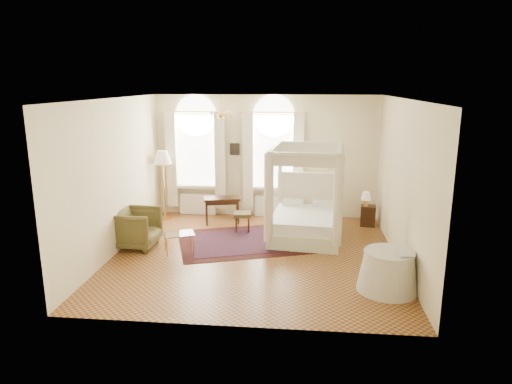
% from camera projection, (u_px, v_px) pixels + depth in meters
% --- Properties ---
extents(ground, '(6.00, 6.00, 0.00)m').
position_uv_depth(ground, '(255.00, 254.00, 9.84)').
color(ground, '#A15F2E').
rests_on(ground, ground).
extents(room_walls, '(6.00, 6.00, 6.00)m').
position_uv_depth(room_walls, '(255.00, 164.00, 9.38)').
color(room_walls, '#F7E6BC').
rests_on(room_walls, ground).
extents(window_left, '(1.62, 0.27, 3.29)m').
position_uv_depth(window_left, '(196.00, 162.00, 12.46)').
color(window_left, white).
rests_on(window_left, room_walls).
extents(window_right, '(1.62, 0.27, 3.29)m').
position_uv_depth(window_right, '(273.00, 164.00, 12.25)').
color(window_right, white).
rests_on(window_right, room_walls).
extents(chandelier, '(0.51, 0.45, 0.50)m').
position_uv_depth(chandelier, '(221.00, 114.00, 10.41)').
color(chandelier, '#CB8E43').
rests_on(chandelier, room_walls).
extents(wall_pictures, '(2.54, 0.03, 0.39)m').
position_uv_depth(wall_pictures, '(269.00, 148.00, 12.26)').
color(wall_pictures, black).
rests_on(wall_pictures, room_walls).
extents(canopy_bed, '(1.82, 2.16, 2.19)m').
position_uv_depth(canopy_bed, '(305.00, 218.00, 10.75)').
color(canopy_bed, beige).
rests_on(canopy_bed, ground).
extents(nightstand, '(0.41, 0.38, 0.53)m').
position_uv_depth(nightstand, '(368.00, 216.00, 11.76)').
color(nightstand, '#331E0D').
rests_on(nightstand, ground).
extents(nightstand_lamp, '(0.26, 0.26, 0.37)m').
position_uv_depth(nightstand_lamp, '(366.00, 197.00, 11.60)').
color(nightstand_lamp, '#CB8E43').
rests_on(nightstand_lamp, nightstand).
extents(writing_desk, '(1.01, 0.69, 0.70)m').
position_uv_depth(writing_desk, '(222.00, 201.00, 11.90)').
color(writing_desk, '#331E0D').
rests_on(writing_desk, ground).
extents(laptop, '(0.35, 0.25, 0.03)m').
position_uv_depth(laptop, '(226.00, 197.00, 11.85)').
color(laptop, black).
rests_on(laptop, writing_desk).
extents(stool, '(0.46, 0.46, 0.47)m').
position_uv_depth(stool, '(242.00, 216.00, 11.31)').
color(stool, '#44361D').
rests_on(stool, ground).
extents(armchair, '(1.00, 0.98, 0.88)m').
position_uv_depth(armchair, '(136.00, 228.00, 10.20)').
color(armchair, '#4E4521').
rests_on(armchair, ground).
extents(coffee_table, '(0.77, 0.66, 0.44)m').
position_uv_depth(coffee_table, '(179.00, 235.00, 9.85)').
color(coffee_table, silver).
rests_on(coffee_table, ground).
extents(floor_lamp, '(0.48, 0.48, 1.86)m').
position_uv_depth(floor_lamp, '(163.00, 161.00, 12.05)').
color(floor_lamp, '#CB8E43').
rests_on(floor_lamp, ground).
extents(oriental_rug, '(3.66, 3.10, 0.01)m').
position_uv_depth(oriental_rug, '(247.00, 241.00, 10.65)').
color(oriental_rug, '#3E110F').
rests_on(oriental_rug, ground).
extents(side_table, '(1.08, 1.08, 0.73)m').
position_uv_depth(side_table, '(388.00, 271.00, 8.08)').
color(side_table, silver).
rests_on(side_table, ground).
extents(book, '(0.24, 0.31, 0.03)m').
position_uv_depth(book, '(398.00, 254.00, 7.82)').
color(book, black).
rests_on(book, side_table).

